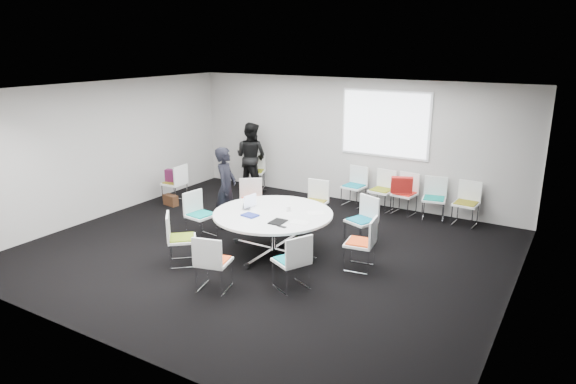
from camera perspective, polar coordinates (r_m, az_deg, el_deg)
The scene contains 31 objects.
room_shell at distance 8.69m, azimuth -1.95°, elevation 2.00°, with size 8.08×7.08×2.88m.
conference_table at distance 8.90m, azimuth -1.68°, elevation -3.57°, with size 2.06×2.06×0.73m.
projection_screen at distance 11.34m, azimuth 10.69°, elevation 7.43°, with size 1.90×0.03×1.35m, color white.
chair_ring_a at distance 8.42m, azimuth 8.03°, elevation -6.73°, with size 0.51×0.52×0.88m.
chair_ring_b at distance 9.42m, azimuth 8.13°, elevation -4.18°, with size 0.59×0.58×0.88m.
chair_ring_c at distance 10.38m, azimuth 2.96°, elevation -2.09°, with size 0.49×0.48×0.88m.
chair_ring_d at distance 10.48m, azimuth -4.11°, elevation -1.93°, with size 0.63×0.63×0.88m.
chair_ring_e at distance 9.77m, azimuth -9.66°, elevation -3.50°, with size 0.50×0.51×0.88m.
chair_ring_f at distance 8.69m, azimuth -11.73°, elevation -6.16°, with size 0.64×0.64×0.88m.
chair_ring_g at distance 7.75m, azimuth -8.25°, elevation -8.85°, with size 0.56×0.55×0.88m.
chair_ring_h at distance 7.70m, azimuth 0.42°, elevation -8.83°, with size 0.61×0.61×0.88m.
chair_back_a at distance 11.61m, azimuth 7.33°, elevation -0.20°, with size 0.51×0.50×0.88m.
chair_back_b at distance 11.38m, azimuth 10.34°, elevation -0.67°, with size 0.52×0.51×0.88m.
chair_back_c at distance 11.22m, azimuth 12.77°, elevation -1.06°, with size 0.52×0.51×0.88m.
chair_back_d at distance 11.01m, azimuth 15.84°, elevation -1.61°, with size 0.53×0.53×0.88m.
chair_back_e at distance 10.89m, azimuth 19.09°, elevation -2.10°, with size 0.49×0.48×0.88m.
chair_spare_left at distance 12.06m, azimuth -12.42°, elevation 0.18°, with size 0.46×0.47×0.88m.
chair_person_back at distance 12.85m, azimuth -3.68°, elevation 1.53°, with size 0.59×0.59×0.88m.
person_main at distance 10.10m, azimuth -6.90°, elevation 0.46°, with size 0.59×0.39×1.62m, color black.
person_back at distance 12.59m, azimuth -4.13°, elevation 3.90°, with size 0.83×0.64×1.70m, color black.
laptop at distance 9.12m, azimuth -4.31°, elevation -1.63°, with size 0.34×0.22×0.03m, color #333338.
laptop_lid at distance 9.06m, azimuth -4.22°, elevation -0.98°, with size 0.30×0.02×0.22m, color silver.
notebook_black at distance 8.35m, azimuth -1.14°, elevation -3.33°, with size 0.22×0.30×0.02m, color black.
tablet_folio at distance 8.67m, azimuth -4.24°, elevation -2.59°, with size 0.26×0.20×0.03m, color navy.
papers_right at distance 8.81m, azimuth 3.11°, elevation -2.34°, with size 0.30×0.21×0.00m, color white.
papers_front at distance 8.36m, azimuth 1.29°, elevation -3.38°, with size 0.30×0.21×0.00m, color white.
cup at distance 8.88m, azimuth 0.05°, elevation -1.87°, with size 0.08×0.08×0.09m, color white.
phone at distance 8.15m, azimuth -0.65°, elevation -3.88°, with size 0.14×0.07×0.01m, color black.
maroon_bag at distance 11.98m, azimuth -12.58°, elevation 1.77°, with size 0.40×0.14×0.28m, color #521536.
brown_bag at distance 11.87m, azimuth -12.90°, elevation -0.89°, with size 0.36×0.16×0.24m, color #3C2213.
red_jacket at distance 10.90m, azimuth 12.52°, elevation 0.77°, with size 0.44×0.10×0.35m, color #A71814.
Camera 1 is at (4.67, -7.07, 3.54)m, focal length 32.00 mm.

